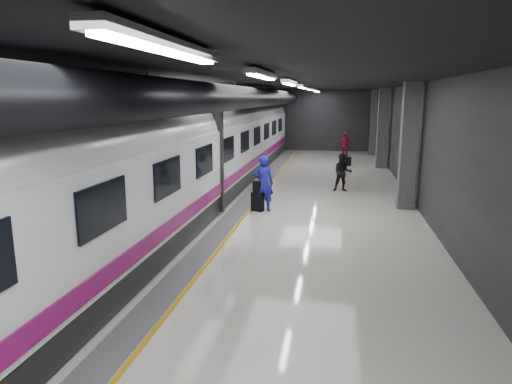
{
  "coord_description": "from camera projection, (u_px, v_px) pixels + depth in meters",
  "views": [
    {
      "loc": [
        2.06,
        -14.87,
        3.96
      ],
      "look_at": [
        -0.27,
        -1.84,
        1.21
      ],
      "focal_mm": 32.0,
      "sensor_mm": 36.0,
      "label": 1
    }
  ],
  "objects": [
    {
      "name": "suitcase_main",
      "position": [
        258.0,
        202.0,
        16.16
      ],
      "size": [
        0.47,
        0.37,
        0.68
      ],
      "primitive_type": "cube",
      "rotation": [
        0.0,
        0.0,
        -0.28
      ],
      "color": "black",
      "rests_on": "ground"
    },
    {
      "name": "suitcase_far",
      "position": [
        348.0,
        161.0,
        26.9
      ],
      "size": [
        0.41,
        0.33,
        0.52
      ],
      "primitive_type": "cube",
      "rotation": [
        0.0,
        0.0,
        0.34
      ],
      "color": "black",
      "rests_on": "ground"
    },
    {
      "name": "platform_hall",
      "position": [
        270.0,
        110.0,
        15.75
      ],
      "size": [
        10.02,
        40.02,
        4.51
      ],
      "color": "black",
      "rests_on": "ground"
    },
    {
      "name": "traveler_far_a",
      "position": [
        343.0,
        173.0,
        19.46
      ],
      "size": [
        0.83,
        0.66,
        1.63
      ],
      "primitive_type": "imported",
      "rotation": [
        0.0,
        0.0,
        0.06
      ],
      "color": "black",
      "rests_on": "ground"
    },
    {
      "name": "train",
      "position": [
        180.0,
        154.0,
        15.63
      ],
      "size": [
        3.05,
        38.0,
        4.05
      ],
      "color": "black",
      "rests_on": "ground"
    },
    {
      "name": "shoulder_bag",
      "position": [
        257.0,
        187.0,
        16.06
      ],
      "size": [
        0.33,
        0.25,
        0.4
      ],
      "primitive_type": "cube",
      "rotation": [
        0.0,
        0.0,
        -0.32
      ],
      "color": "black",
      "rests_on": "suitcase_main"
    },
    {
      "name": "traveler_main",
      "position": [
        263.0,
        183.0,
        16.06
      ],
      "size": [
        0.75,
        0.5,
        2.0
      ],
      "primitive_type": "imported",
      "rotation": [
        0.0,
        0.0,
        3.18
      ],
      "color": "#2019BD",
      "rests_on": "ground"
    },
    {
      "name": "traveler_far_b",
      "position": [
        345.0,
        146.0,
        28.9
      ],
      "size": [
        1.11,
        0.54,
        1.83
      ],
      "primitive_type": "imported",
      "rotation": [
        0.0,
        0.0,
        -0.09
      ],
      "color": "maroon",
      "rests_on": "ground"
    },
    {
      "name": "ground",
      "position": [
        273.0,
        216.0,
        15.5
      ],
      "size": [
        40.0,
        40.0,
        0.0
      ],
      "primitive_type": "plane",
      "color": "silver",
      "rests_on": "ground"
    }
  ]
}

